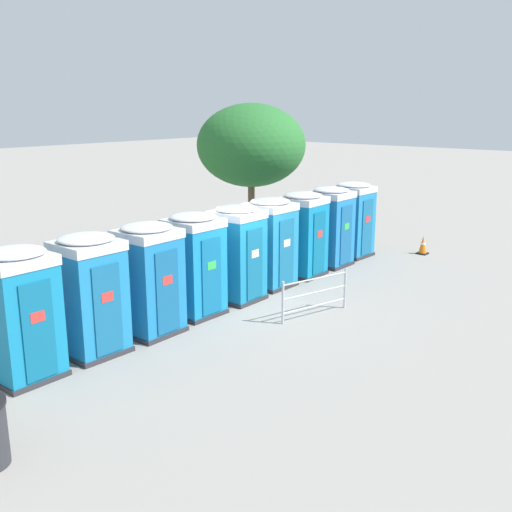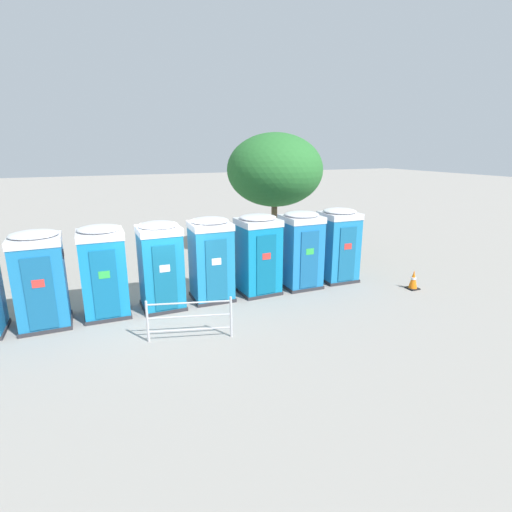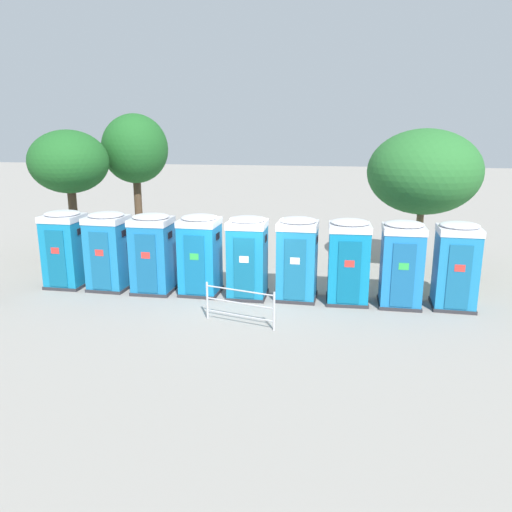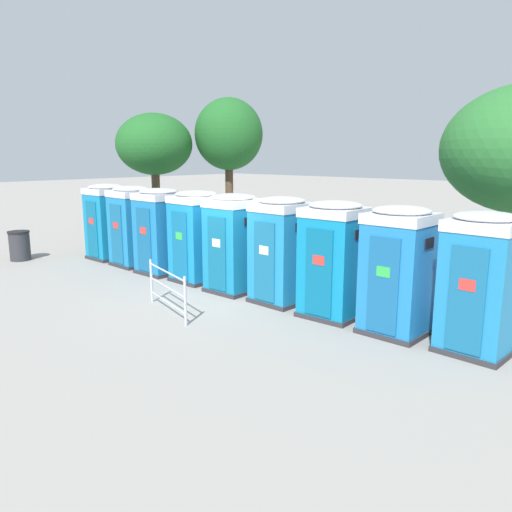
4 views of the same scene
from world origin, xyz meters
name	(u,v)px [view 3 (image 3 of 4)]	position (x,y,z in m)	size (l,w,h in m)	color
ground_plane	(247,298)	(0.00, 0.00, 0.00)	(120.00, 120.00, 0.00)	gray
portapotty_0	(65,248)	(-6.12, 0.17, 1.28)	(1.21, 1.21, 2.54)	#2D2D33
portapotty_1	(109,251)	(-4.59, 0.16, 1.28)	(1.26, 1.23, 2.54)	#2D2D33
portapotty_2	(153,253)	(-3.06, 0.10, 1.28)	(1.26, 1.22, 2.54)	#2D2D33
portapotty_3	(200,254)	(-1.53, 0.20, 1.28)	(1.22, 1.22, 2.54)	#2D2D33
portapotty_4	(247,257)	(0.00, 0.14, 1.28)	(1.20, 1.22, 2.54)	#2D2D33
portapotty_5	(297,258)	(1.53, 0.23, 1.28)	(1.23, 1.22, 2.54)	#2D2D33
portapotty_6	(348,261)	(3.06, 0.18, 1.28)	(1.29, 1.25, 2.54)	#2D2D33
portapotty_7	(402,263)	(4.59, 0.16, 1.28)	(1.21, 1.21, 2.54)	#2D2D33
portapotty_8	(456,265)	(6.12, 0.25, 1.28)	(1.22, 1.23, 2.54)	#2D2D33
street_tree_0	(424,172)	(5.61, 4.32, 3.61)	(3.99, 3.99, 5.13)	brown
street_tree_1	(135,150)	(-5.90, 5.72, 4.27)	(2.75, 2.75, 5.75)	#4C3826
street_tree_2	(69,163)	(-7.51, 3.22, 3.87)	(2.97, 2.97, 5.09)	#4C3826
event_barrier	(240,304)	(0.24, -2.17, 0.57)	(1.99, 0.59, 1.05)	#B7B7BC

